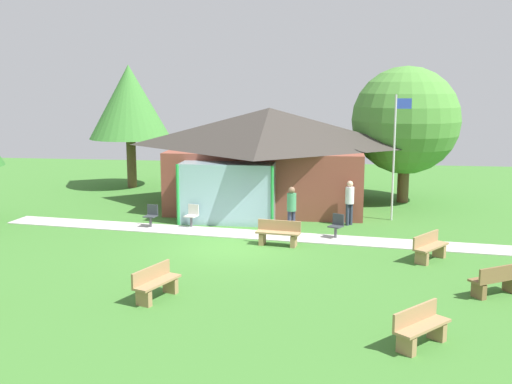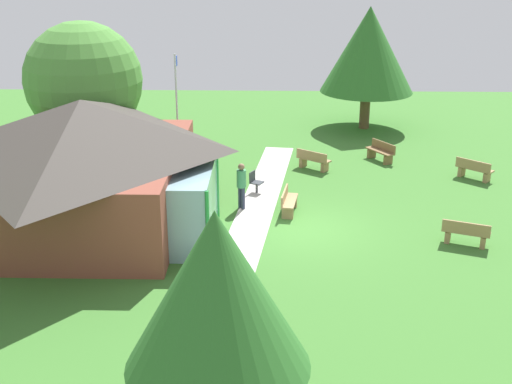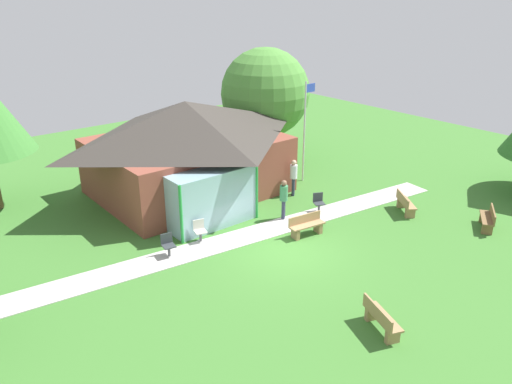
{
  "view_description": "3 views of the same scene",
  "coord_description": "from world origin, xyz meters",
  "px_view_note": "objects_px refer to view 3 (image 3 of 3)",
  "views": [
    {
      "loc": [
        3.45,
        -19.78,
        5.51
      ],
      "look_at": [
        0.38,
        2.84,
        1.4
      ],
      "focal_mm": 43.23,
      "sensor_mm": 36.0,
      "label": 1
    },
    {
      "loc": [
        -20.92,
        1.08,
        9.3
      ],
      "look_at": [
        0.57,
        1.61,
        1.12
      ],
      "focal_mm": 47.08,
      "sensor_mm": 36.0,
      "label": 2
    },
    {
      "loc": [
        -11.34,
        -12.1,
        9.12
      ],
      "look_at": [
        0.67,
        2.65,
        1.35
      ],
      "focal_mm": 35.32,
      "sensor_mm": 36.0,
      "label": 3
    }
  ],
  "objects_px": {
    "visitor_near_flagpole": "(294,175)",
    "tree_behind_pavilion_right": "(265,93)",
    "bench_front_center": "(381,319)",
    "bench_mid_right": "(405,204)",
    "bench_lawn_far_right": "(488,219)",
    "patio_chair_west": "(168,246)",
    "patio_chair_porch_left": "(200,231)",
    "flagpole": "(305,127)",
    "bench_rear_near_path": "(306,226)",
    "pavilion": "(188,147)",
    "patio_chair_lawn_spare": "(319,203)",
    "visitor_on_path": "(284,196)"
  },
  "relations": [
    {
      "from": "bench_front_center",
      "to": "tree_behind_pavilion_right",
      "type": "bearing_deg",
      "value": 172.85
    },
    {
      "from": "bench_rear_near_path",
      "to": "patio_chair_west",
      "type": "xyz_separation_m",
      "value": [
        -5.08,
        1.97,
        0.01
      ]
    },
    {
      "from": "patio_chair_west",
      "to": "visitor_near_flagpole",
      "type": "xyz_separation_m",
      "value": [
        7.5,
        1.38,
        0.61
      ]
    },
    {
      "from": "visitor_near_flagpole",
      "to": "tree_behind_pavilion_right",
      "type": "distance_m",
      "value": 6.28
    },
    {
      "from": "flagpole",
      "to": "patio_chair_lawn_spare",
      "type": "distance_m",
      "value": 4.58
    },
    {
      "from": "patio_chair_porch_left",
      "to": "visitor_near_flagpole",
      "type": "distance_m",
      "value": 6.11
    },
    {
      "from": "patio_chair_lawn_spare",
      "to": "patio_chair_porch_left",
      "type": "height_order",
      "value": "same"
    },
    {
      "from": "patio_chair_west",
      "to": "bench_lawn_far_right",
      "type": "bearing_deg",
      "value": 160.59
    },
    {
      "from": "tree_behind_pavilion_right",
      "to": "pavilion",
      "type": "bearing_deg",
      "value": -164.45
    },
    {
      "from": "flagpole",
      "to": "visitor_on_path",
      "type": "height_order",
      "value": "flagpole"
    },
    {
      "from": "pavilion",
      "to": "bench_rear_near_path",
      "type": "bearing_deg",
      "value": -80.31
    },
    {
      "from": "bench_rear_near_path",
      "to": "tree_behind_pavilion_right",
      "type": "distance_m",
      "value": 10.32
    },
    {
      "from": "bench_rear_near_path",
      "to": "visitor_near_flagpole",
      "type": "xyz_separation_m",
      "value": [
        2.43,
        3.35,
        0.62
      ]
    },
    {
      "from": "pavilion",
      "to": "bench_lawn_far_right",
      "type": "xyz_separation_m",
      "value": [
        7.27,
        -10.95,
        -1.87
      ]
    },
    {
      "from": "flagpole",
      "to": "bench_rear_near_path",
      "type": "distance_m",
      "value": 6.56
    },
    {
      "from": "bench_mid_right",
      "to": "visitor_near_flagpole",
      "type": "bearing_deg",
      "value": -115.77
    },
    {
      "from": "bench_front_center",
      "to": "tree_behind_pavilion_right",
      "type": "relative_size",
      "value": 0.25
    },
    {
      "from": "bench_rear_near_path",
      "to": "flagpole",
      "type": "bearing_deg",
      "value": -124.52
    },
    {
      "from": "bench_mid_right",
      "to": "tree_behind_pavilion_right",
      "type": "bearing_deg",
      "value": -144.53
    },
    {
      "from": "bench_front_center",
      "to": "visitor_on_path",
      "type": "xyz_separation_m",
      "value": [
        2.9,
        7.34,
        0.62
      ]
    },
    {
      "from": "pavilion",
      "to": "patio_chair_lawn_spare",
      "type": "bearing_deg",
      "value": -60.51
    },
    {
      "from": "patio_chair_west",
      "to": "pavilion",
      "type": "bearing_deg",
      "value": -120.03
    },
    {
      "from": "bench_lawn_far_right",
      "to": "patio_chair_west",
      "type": "bearing_deg",
      "value": 118.31
    },
    {
      "from": "flagpole",
      "to": "bench_rear_near_path",
      "type": "relative_size",
      "value": 3.23
    },
    {
      "from": "patio_chair_west",
      "to": "tree_behind_pavilion_right",
      "type": "xyz_separation_m",
      "value": [
        10.02,
        6.45,
        3.33
      ]
    },
    {
      "from": "flagpole",
      "to": "patio_chair_lawn_spare",
      "type": "height_order",
      "value": "flagpole"
    },
    {
      "from": "patio_chair_west",
      "to": "tree_behind_pavilion_right",
      "type": "bearing_deg",
      "value": -137.7
    },
    {
      "from": "bench_lawn_far_right",
      "to": "pavilion",
      "type": "bearing_deg",
      "value": 90.84
    },
    {
      "from": "bench_mid_right",
      "to": "patio_chair_porch_left",
      "type": "relative_size",
      "value": 1.71
    },
    {
      "from": "bench_front_center",
      "to": "tree_behind_pavilion_right",
      "type": "height_order",
      "value": "tree_behind_pavilion_right"
    },
    {
      "from": "flagpole",
      "to": "bench_front_center",
      "type": "height_order",
      "value": "flagpole"
    },
    {
      "from": "bench_rear_near_path",
      "to": "patio_chair_lawn_spare",
      "type": "bearing_deg",
      "value": -139.22
    },
    {
      "from": "visitor_near_flagpole",
      "to": "bench_lawn_far_right",
      "type": "bearing_deg",
      "value": 73.93
    },
    {
      "from": "bench_lawn_far_right",
      "to": "patio_chair_west",
      "type": "height_order",
      "value": "patio_chair_west"
    },
    {
      "from": "flagpole",
      "to": "patio_chair_west",
      "type": "bearing_deg",
      "value": -164.85
    },
    {
      "from": "bench_mid_right",
      "to": "flagpole",
      "type": "bearing_deg",
      "value": -137.15
    },
    {
      "from": "visitor_near_flagpole",
      "to": "tree_behind_pavilion_right",
      "type": "xyz_separation_m",
      "value": [
        2.52,
        5.07,
        2.73
      ]
    },
    {
      "from": "tree_behind_pavilion_right",
      "to": "patio_chair_lawn_spare",
      "type": "bearing_deg",
      "value": -112.59
    },
    {
      "from": "patio_chair_lawn_spare",
      "to": "visitor_on_path",
      "type": "distance_m",
      "value": 1.81
    },
    {
      "from": "visitor_near_flagpole",
      "to": "visitor_on_path",
      "type": "xyz_separation_m",
      "value": [
        -2.12,
        -1.66,
        0.0
      ]
    },
    {
      "from": "bench_front_center",
      "to": "visitor_on_path",
      "type": "height_order",
      "value": "visitor_on_path"
    },
    {
      "from": "bench_rear_near_path",
      "to": "bench_mid_right",
      "type": "height_order",
      "value": "same"
    },
    {
      "from": "bench_front_center",
      "to": "patio_chair_west",
      "type": "relative_size",
      "value": 1.81
    },
    {
      "from": "visitor_on_path",
      "to": "patio_chair_west",
      "type": "bearing_deg",
      "value": 136.68
    },
    {
      "from": "visitor_on_path",
      "to": "visitor_near_flagpole",
      "type": "bearing_deg",
      "value": -2.36
    },
    {
      "from": "bench_front_center",
      "to": "visitor_near_flagpole",
      "type": "relative_size",
      "value": 0.9
    },
    {
      "from": "bench_front_center",
      "to": "bench_mid_right",
      "type": "distance_m",
      "value": 8.68
    },
    {
      "from": "bench_mid_right",
      "to": "patio_chair_west",
      "type": "distance_m",
      "value": 10.4
    },
    {
      "from": "bench_lawn_far_right",
      "to": "bench_front_center",
      "type": "bearing_deg",
      "value": 156.5
    },
    {
      "from": "patio_chair_lawn_spare",
      "to": "tree_behind_pavilion_right",
      "type": "bearing_deg",
      "value": -86.16
    }
  ]
}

